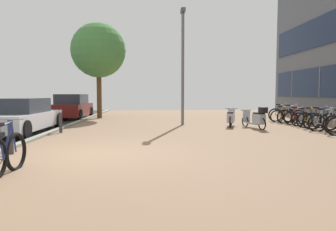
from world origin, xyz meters
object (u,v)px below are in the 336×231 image
Objects in this scene: bicycle_rack_05 at (306,119)px; lamp_post at (183,61)px; bicycle_rack_07 at (292,117)px; bicycle_rack_02 at (326,123)px; scooter_near at (231,118)px; bicycle_rack_09 at (282,115)px; street_tree at (99,51)px; bollard_near at (11,137)px; bicycle_foreground at (3,153)px; parked_car_near at (23,117)px; bicycle_rack_06 at (298,118)px; parked_car_far at (72,107)px; bicycle_rack_08 at (283,116)px; bicycle_rack_04 at (312,120)px; scooter_mid at (256,118)px; bicycle_rack_03 at (320,121)px; bollard_far at (61,123)px.

lamp_post reaches higher than bicycle_rack_05.
bicycle_rack_02 is at bearing -92.93° from bicycle_rack_07.
bicycle_rack_07 is at bearing 19.09° from scooter_near.
bicycle_rack_09 is 0.24× the size of lamp_post.
bollard_near is at bearing -91.43° from street_tree.
bicycle_rack_02 is 0.95× the size of bicycle_rack_07.
bicycle_rack_05 reaches higher than bollard_near.
bicycle_foreground is 6.57m from parked_car_near.
bicycle_rack_07 is at bearing 90.11° from bicycle_rack_06.
bicycle_rack_05 is 13.13m from parked_car_far.
street_tree is at bearing 88.57° from bollard_near.
bicycle_rack_05 is 1.04× the size of bicycle_rack_06.
street_tree reaches higher than bicycle_foreground.
bicycle_rack_08 is at bearing 89.68° from bicycle_rack_02.
bicycle_rack_06 is 0.20× the size of street_tree.
parked_car_near is at bearing -173.04° from bicycle_rack_05.
bicycle_rack_04 is 1.27m from bicycle_rack_06.
scooter_near is at bearing -32.65° from parked_car_far.
parked_car_far reaches higher than bicycle_rack_05.
bicycle_rack_07 is at bearing 37.93° from scooter_mid.
bicycle_foreground is at bearing -148.98° from bicycle_rack_02.
bicycle_rack_02 is 1.12× the size of bicycle_rack_06.
bicycle_rack_03 is at bearing -87.51° from bicycle_rack_08.
bollard_far is at bearing -161.07° from bicycle_rack_08.
bicycle_rack_06 is at bearing 89.86° from bicycle_rack_03.
parked_car_near is (-2.21, 6.18, 0.21)m from bicycle_foreground.
bicycle_rack_02 is 13.86m from parked_car_far.
parked_car_far is (-2.16, 13.15, 0.29)m from bicycle_foreground.
bollard_near is (-10.29, -3.81, 0.08)m from bicycle_rack_02.
parked_car_far is (-11.87, 4.88, 0.37)m from bicycle_rack_06.
bicycle_rack_07 is at bearing 92.04° from bicycle_rack_05.
bicycle_foreground is at bearing -69.23° from bollard_near.
bicycle_rack_06 is at bearing -89.89° from bicycle_rack_07.
parked_car_far is at bearing 147.68° from bicycle_rack_02.
bicycle_rack_05 is 0.88× the size of bicycle_rack_07.
lamp_post is at bearing 157.39° from bicycle_rack_03.
parked_car_near reaches higher than bicycle_rack_09.
parked_car_far is at bearing 160.32° from bicycle_rack_07.
bicycle_foreground is at bearing -88.00° from street_tree.
scooter_mid is (-2.49, 0.58, 0.07)m from bicycle_rack_03.
street_tree reaches higher than bicycle_rack_06.
parked_car_near is 7.91m from street_tree.
bicycle_rack_02 is 0.30× the size of parked_car_near.
bicycle_rack_05 is 1.57× the size of bollard_far.
bicycle_rack_02 is at bearing 31.02° from bicycle_foreground.
parked_car_near is (-11.92, -0.20, 0.26)m from bicycle_rack_03.
scooter_near is at bearing 50.77° from bicycle_foreground.
parked_car_far is at bearing 146.55° from scooter_mid.
bicycle_rack_04 is at bearing -90.16° from bicycle_rack_07.
bicycle_rack_09 is at bearing 87.04° from bicycle_rack_02.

